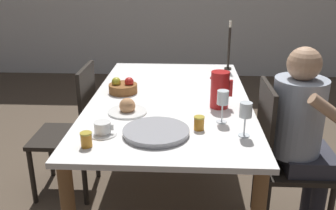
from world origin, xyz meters
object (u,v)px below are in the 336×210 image
at_px(jam_jar_amber, 86,139).
at_px(candlestick_tall, 229,50).
at_px(chair_person_side, 282,157).
at_px(teacup_near_person, 103,129).
at_px(serving_tray, 156,132).
at_px(fruit_bowl, 123,87).
at_px(jam_jar_red, 199,122).
at_px(bread_plate, 127,108).
at_px(person_seated, 302,128).
at_px(chair_opposite, 73,129).
at_px(wine_glass_juice, 246,112).
at_px(wine_glass_water, 223,99).
at_px(red_pitcher, 220,89).

relative_size(jam_jar_amber, candlestick_tall, 0.19).
bearing_deg(chair_person_side, teacup_near_person, -72.61).
xyz_separation_m(teacup_near_person, serving_tray, (0.27, 0.01, -0.01)).
bearing_deg(candlestick_tall, fruit_bowl, -140.29).
distance_m(teacup_near_person, jam_jar_red, 0.50).
distance_m(bread_plate, jam_jar_amber, 0.46).
bearing_deg(person_seated, jam_jar_amber, -69.01).
bearing_deg(jam_jar_red, teacup_near_person, -170.24).
bearing_deg(chair_opposite, jam_jar_red, -123.60).
height_order(chair_opposite, wine_glass_juice, wine_glass_juice).
distance_m(serving_tray, fruit_bowl, 0.72).
bearing_deg(chair_opposite, bread_plate, -128.26).
relative_size(wine_glass_juice, fruit_bowl, 0.94).
relative_size(jam_jar_red, fruit_bowl, 0.38).
bearing_deg(candlestick_tall, jam_jar_amber, -119.39).
xyz_separation_m(wine_glass_water, jam_jar_amber, (-0.67, -0.33, -0.09)).
bearing_deg(jam_jar_amber, candlestick_tall, 60.61).
bearing_deg(chair_opposite, wine_glass_water, -115.21).
bearing_deg(jam_jar_amber, jam_jar_red, 22.48).
relative_size(person_seated, serving_tray, 3.42).
xyz_separation_m(wine_glass_juice, jam_jar_red, (-0.23, 0.07, -0.09)).
height_order(person_seated, jam_jar_amber, person_seated).
bearing_deg(candlestick_tall, chair_opposite, -150.45).
distance_m(person_seated, wine_glass_water, 0.54).
bearing_deg(wine_glass_water, jam_jar_red, -140.12).
distance_m(chair_opposite, wine_glass_water, 1.18).
bearing_deg(red_pitcher, fruit_bowl, 158.91).
distance_m(red_pitcher, bread_plate, 0.57).
height_order(jam_jar_red, candlestick_tall, candlestick_tall).
distance_m(chair_opposite, fruit_bowl, 0.48).
relative_size(person_seated, fruit_bowl, 6.11).
distance_m(wine_glass_water, wine_glass_juice, 0.20).
bearing_deg(jam_jar_amber, serving_tray, 25.13).
relative_size(teacup_near_person, jam_jar_amber, 1.98).
xyz_separation_m(chair_opposite, wine_glass_juice, (1.10, -0.64, 0.41)).
bearing_deg(fruit_bowl, jam_jar_red, -49.40).
xyz_separation_m(wine_glass_water, candlestick_tall, (0.14, 1.12, 0.03)).
bearing_deg(bread_plate, chair_opposite, 141.74).
relative_size(chair_person_side, candlestick_tall, 2.40).
xyz_separation_m(chair_person_side, serving_tray, (-0.74, -0.31, 0.29)).
height_order(chair_opposite, jam_jar_red, chair_opposite).
relative_size(wine_glass_juice, jam_jar_amber, 2.45).
xyz_separation_m(chair_person_side, red_pitcher, (-0.39, 0.11, 0.39)).
relative_size(red_pitcher, teacup_near_person, 1.53).
bearing_deg(chair_opposite, fruit_bowl, -89.10).
bearing_deg(teacup_near_person, serving_tray, 2.37).
xyz_separation_m(person_seated, jam_jar_amber, (-1.16, -0.44, 0.12)).
xyz_separation_m(chair_opposite, fruit_bowl, (0.37, 0.01, 0.31)).
xyz_separation_m(chair_opposite, red_pitcher, (1.00, -0.24, 0.39)).
height_order(chair_opposite, candlestick_tall, candlestick_tall).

